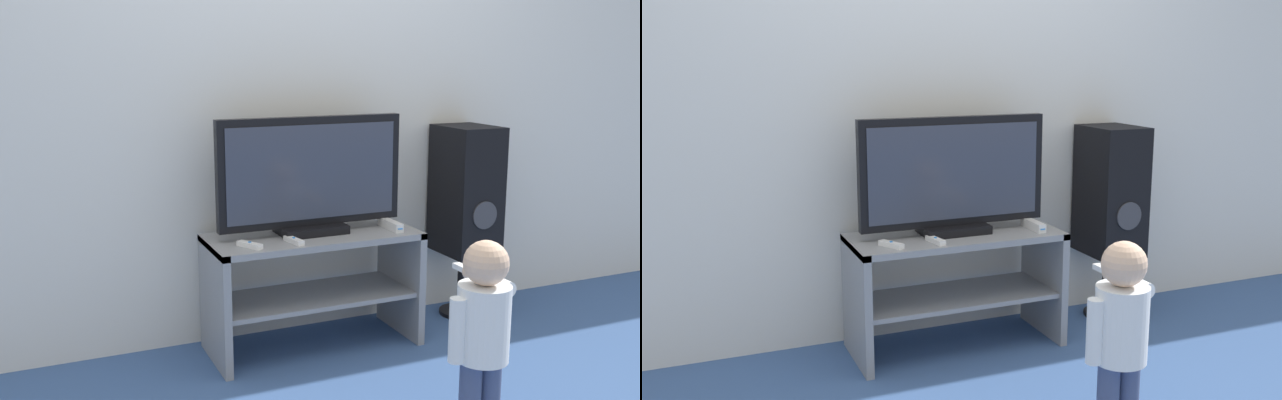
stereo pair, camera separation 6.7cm
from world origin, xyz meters
The scene contains 9 objects.
ground_plane centered at (0.00, 0.00, 0.00)m, with size 16.00×16.00×0.00m, color #38568C.
wall_back centered at (0.00, 0.51, 1.30)m, with size 10.00×0.06×2.60m.
tv_stand centered at (0.00, 0.21, 0.36)m, with size 1.00×0.43×0.56m.
television centered at (0.00, 0.23, 0.83)m, with size 0.91×0.20×0.55m.
game_console centered at (0.38, 0.15, 0.58)m, with size 0.04×0.19×0.04m.
remote_primary centered at (-0.35, 0.10, 0.57)m, with size 0.09×0.13×0.03m.
remote_secondary centered at (-0.14, 0.09, 0.57)m, with size 0.06×0.13×0.03m.
child centered at (0.23, -0.81, 0.44)m, with size 0.29×0.44×0.75m.
speaker_tower centered at (0.91, 0.29, 0.67)m, with size 0.26×0.35×1.03m.
Camera 1 is at (-1.27, -2.78, 1.39)m, focal length 40.00 mm.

